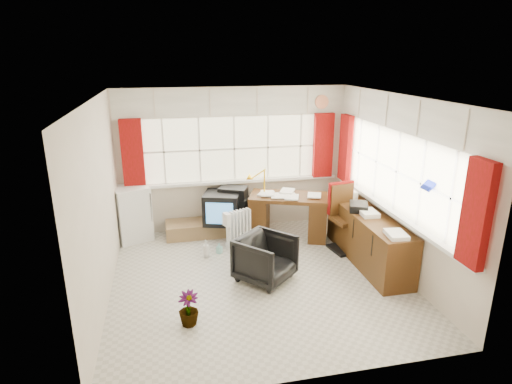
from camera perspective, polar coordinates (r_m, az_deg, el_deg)
ground at (r=6.13m, az=0.36°, el=-11.50°), size 4.00×4.00×0.00m
room_walls at (r=5.55m, az=0.39°, el=2.11°), size 4.00×4.00×4.00m
window_back at (r=7.54m, az=-2.81°, el=1.97°), size 3.70×0.12×3.60m
window_right at (r=6.41m, az=17.61°, el=-1.77°), size 0.12×3.70×3.60m
curtains at (r=6.67m, az=6.46°, el=4.29°), size 3.83×3.83×1.15m
overhead_cabinets at (r=6.60m, az=7.01°, el=11.14°), size 3.98×3.98×0.48m
desk at (r=7.32m, az=4.32°, el=-2.92°), size 1.44×1.05×0.79m
desk_lamp at (r=7.18m, az=1.13°, el=2.08°), size 0.18×0.16×0.44m
task_chair at (r=6.98m, az=11.55°, el=-2.91°), size 0.52×0.55×1.08m
office_chair at (r=5.97m, az=1.26°, el=-8.86°), size 0.98×0.99×0.64m
radiator at (r=6.98m, az=-2.31°, el=-5.36°), size 0.45×0.31×0.63m
credenza at (r=6.68m, az=14.72°, el=-5.87°), size 0.50×2.00×0.85m
file_tray at (r=6.66m, az=13.51°, el=-1.94°), size 0.38×0.41×0.11m
tv_bench at (r=7.54m, az=-6.58°, el=-4.74°), size 1.40×0.50×0.25m
crt_tv at (r=7.31m, az=-4.55°, el=-2.13°), size 0.72×0.68×0.53m
hifi_stack at (r=7.44m, az=-3.03°, el=-1.66°), size 0.66×0.56×0.59m
mini_fridge at (r=7.49m, az=-16.29°, el=-2.74°), size 0.71×0.71×0.93m
spray_bottle_a at (r=6.72m, az=-6.69°, el=-7.51°), size 0.13×0.13×0.28m
spray_bottle_b at (r=6.84m, az=-4.92°, el=-7.49°), size 0.11×0.11×0.17m
flower_vase at (r=5.17m, az=-9.00°, el=-15.11°), size 0.28×0.28×0.42m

